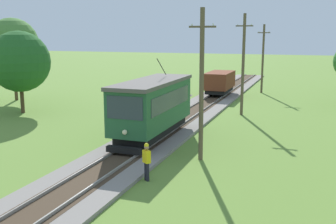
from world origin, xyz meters
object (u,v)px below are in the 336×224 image
(track_worker, at_px, (147,160))
(tree_right_far, at_px, (20,62))
(freight_car, at_px, (220,82))
(tree_right_near, at_px, (13,44))
(utility_pole_mid, at_px, (243,64))
(utility_pole_far, at_px, (263,58))
(gravel_pile, at_px, (179,91))
(red_tram, at_px, (153,106))
(utility_pole_near_tram, at_px, (202,84))

(track_worker, height_order, tree_right_far, tree_right_far)
(freight_car, bearing_deg, track_worker, -84.70)
(tree_right_near, relative_size, tree_right_far, 1.19)
(utility_pole_mid, distance_m, utility_pole_far, 13.54)
(tree_right_far, bearing_deg, gravel_pile, 55.60)
(utility_pole_far, bearing_deg, tree_right_near, -148.87)
(red_tram, height_order, utility_pole_far, utility_pole_far)
(tree_right_far, bearing_deg, utility_pole_mid, 17.24)
(utility_pole_mid, relative_size, track_worker, 4.62)
(utility_pole_far, distance_m, tree_right_near, 26.68)
(freight_car, distance_m, utility_pole_far, 6.37)
(red_tram, bearing_deg, track_worker, -70.45)
(red_tram, relative_size, tree_right_far, 1.24)
(utility_pole_near_tram, height_order, tree_right_far, utility_pole_near_tram)
(track_worker, height_order, tree_right_near, tree_right_near)
(gravel_pile, height_order, tree_right_far, tree_right_far)
(utility_pole_mid, distance_m, track_worker, 17.29)
(freight_car, bearing_deg, tree_right_near, -153.72)
(utility_pole_mid, xyz_separation_m, utility_pole_far, (0.00, 13.54, -0.29))
(utility_pole_mid, bearing_deg, gravel_pile, 134.60)
(utility_pole_far, height_order, track_worker, utility_pole_far)
(track_worker, bearing_deg, utility_pole_mid, -147.38)
(utility_pole_mid, xyz_separation_m, tree_right_far, (-17.71, -5.50, 0.13))
(utility_pole_near_tram, relative_size, tree_right_far, 1.15)
(track_worker, xyz_separation_m, tree_right_far, (-16.21, 11.43, 3.37))
(utility_pole_mid, xyz_separation_m, tree_right_near, (-22.79, -0.22, 1.42))
(freight_car, height_order, tree_right_near, tree_right_near)
(red_tram, relative_size, utility_pole_near_tram, 1.07)
(utility_pole_far, bearing_deg, utility_pole_mid, -90.00)
(tree_right_far, bearing_deg, tree_right_near, 133.91)
(red_tram, bearing_deg, utility_pole_near_tram, -36.70)
(tree_right_near, bearing_deg, utility_pole_near_tram, -29.37)
(utility_pole_mid, height_order, utility_pole_far, utility_pole_mid)
(freight_car, bearing_deg, utility_pole_mid, -66.74)
(utility_pole_far, bearing_deg, gravel_pile, -147.77)
(utility_pole_near_tram, distance_m, gravel_pile, 23.20)
(utility_pole_mid, bearing_deg, red_tram, -111.08)
(utility_pole_far, xyz_separation_m, track_worker, (-1.50, -30.46, -2.95))
(red_tram, xyz_separation_m, utility_pole_far, (3.91, 23.67, 1.74))
(freight_car, distance_m, tree_right_near, 21.44)
(red_tram, distance_m, track_worker, 7.30)
(track_worker, bearing_deg, gravel_pile, -127.40)
(utility_pole_far, bearing_deg, track_worker, -92.81)
(utility_pole_near_tram, bearing_deg, utility_pole_far, 90.00)
(track_worker, bearing_deg, red_tram, -122.77)
(tree_right_far, bearing_deg, freight_car, 46.60)
(utility_pole_near_tram, bearing_deg, tree_right_near, 150.63)
(utility_pole_near_tram, xyz_separation_m, tree_right_far, (-17.71, 7.55, 0.28))
(gravel_pile, bearing_deg, utility_pole_near_tram, -68.96)
(tree_right_near, height_order, tree_right_far, tree_right_near)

